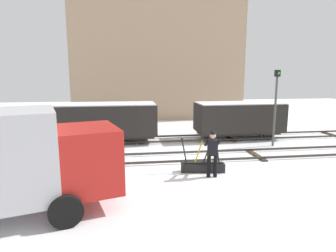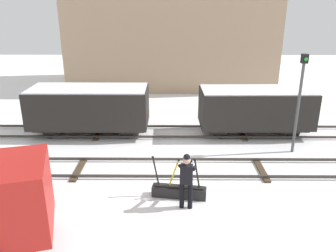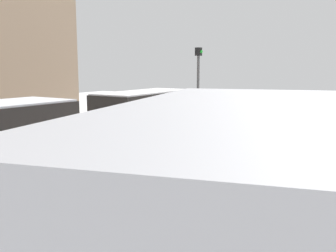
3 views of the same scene
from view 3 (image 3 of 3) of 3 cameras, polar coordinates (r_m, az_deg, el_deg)
ground_plane at (r=12.16m, az=0.03°, el=-7.12°), size 60.00×60.00×0.00m
track_main_line at (r=12.13m, az=0.03°, el=-6.64°), size 44.00×1.94×0.18m
track_siding_near at (r=14.52m, az=-13.00°, el=-4.26°), size 44.00×1.94×0.18m
switch_lever_frame at (r=11.49m, az=8.91°, el=-6.88°), size 1.83×0.61×1.45m
rail_worker at (r=11.27m, az=12.27°, el=-3.05°), size 0.61×0.71×1.86m
delivery_truck at (r=4.23m, az=12.97°, el=-14.48°), size 6.43×3.75×3.05m
signal_post at (r=17.19m, az=4.56°, el=6.18°), size 0.24×0.32×4.20m
freight_car_back_track at (r=17.36m, az=-3.50°, el=2.12°), size 5.31×2.20×2.26m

